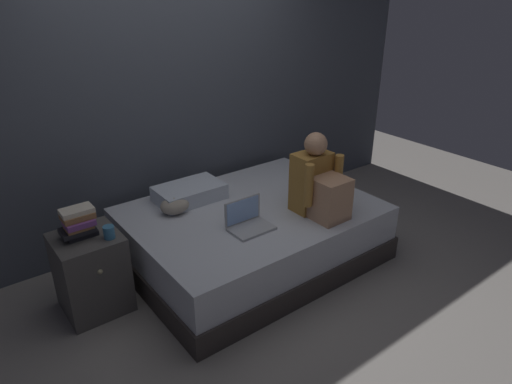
# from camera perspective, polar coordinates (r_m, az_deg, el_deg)

# --- Properties ---
(ground_plane) EXTENTS (8.00, 8.00, 0.00)m
(ground_plane) POSITION_cam_1_polar(r_m,az_deg,el_deg) (3.72, -0.16, -11.25)
(ground_plane) COLOR gray
(wall_back) EXTENTS (5.60, 0.10, 2.70)m
(wall_back) POSITION_cam_1_polar(r_m,az_deg,el_deg) (4.11, -10.61, 12.66)
(wall_back) COLOR #424751
(wall_back) RESTS_ON ground_plane
(bed) EXTENTS (2.00, 1.50, 0.49)m
(bed) POSITION_cam_1_polar(r_m,az_deg,el_deg) (3.89, -0.49, -5.24)
(bed) COLOR #332D2B
(bed) RESTS_ON ground_plane
(nightstand) EXTENTS (0.44, 0.46, 0.59)m
(nightstand) POSITION_cam_1_polar(r_m,az_deg,el_deg) (3.52, -19.82, -9.44)
(nightstand) COLOR #474442
(nightstand) RESTS_ON ground_plane
(person_sitting) EXTENTS (0.39, 0.44, 0.66)m
(person_sitting) POSITION_cam_1_polar(r_m,az_deg,el_deg) (3.63, 7.85, 1.00)
(person_sitting) COLOR olive
(person_sitting) RESTS_ON bed
(laptop) EXTENTS (0.32, 0.23, 0.22)m
(laptop) POSITION_cam_1_polar(r_m,az_deg,el_deg) (3.45, -1.02, -3.65)
(laptop) COLOR #9EA0A5
(laptop) RESTS_ON bed
(pillow) EXTENTS (0.56, 0.36, 0.13)m
(pillow) POSITION_cam_1_polar(r_m,az_deg,el_deg) (3.92, -8.30, -0.07)
(pillow) COLOR silver
(pillow) RESTS_ON bed
(book_stack) EXTENTS (0.24, 0.18, 0.21)m
(book_stack) POSITION_cam_1_polar(r_m,az_deg,el_deg) (3.33, -21.27, -3.63)
(book_stack) COLOR black
(book_stack) RESTS_ON nightstand
(mug) EXTENTS (0.08, 0.08, 0.09)m
(mug) POSITION_cam_1_polar(r_m,az_deg,el_deg) (3.27, -17.85, -4.79)
(mug) COLOR teal
(mug) RESTS_ON nightstand
(clothes_pile) EXTENTS (0.38, 0.30, 0.13)m
(clothes_pile) POSITION_cam_1_polar(r_m,az_deg,el_deg) (3.80, -9.46, -1.17)
(clothes_pile) COLOR #3D4C8E
(clothes_pile) RESTS_ON bed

